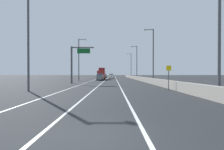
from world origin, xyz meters
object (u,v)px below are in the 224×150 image
car_blue_1 (100,75)px  car_green_2 (104,76)px  overhead_sign_gantry (75,60)px  lamp_post_left_near (30,35)px  car_red_0 (101,75)px  lamp_post_right_third (136,60)px  lamp_post_right_near (217,18)px  lamp_post_left_mid (80,57)px  speed_advisory_sign (169,76)px  lamp_post_right_fourth (131,64)px  car_white_4 (111,76)px  car_black_5 (99,76)px  box_truck (102,74)px  car_gray_3 (100,77)px  lamp_post_right_second (152,52)px

car_blue_1 → car_green_2: (2.92, -10.84, -0.08)m
overhead_sign_gantry → lamp_post_left_near: lamp_post_left_near is taller
lamp_post_left_near → car_red_0: 79.98m
lamp_post_right_third → lamp_post_right_near: bearing=-89.3°
lamp_post_right_third → lamp_post_left_mid: same height
speed_advisory_sign → lamp_post_right_fourth: 62.43m
overhead_sign_gantry → car_green_2: bearing=85.6°
car_blue_1 → lamp_post_left_mid: bearing=-92.7°
lamp_post_right_fourth → car_white_4: size_ratio=2.41×
lamp_post_left_near → car_green_2: bearing=84.9°
overhead_sign_gantry → car_black_5: 47.64m
lamp_post_left_near → car_red_0: (2.60, 79.75, -5.50)m
car_white_4 → car_red_0: bearing=103.2°
car_green_2 → lamp_post_right_third: bearing=-60.9°
lamp_post_right_third → car_white_4: lamp_post_right_third is taller
lamp_post_right_third → lamp_post_left_near: (-17.44, -40.28, 0.00)m
lamp_post_right_near → box_truck: bearing=105.0°
lamp_post_right_fourth → box_truck: (-12.23, -23.02, -4.69)m
lamp_post_right_third → lamp_post_left_mid: bearing=-143.6°
lamp_post_left_mid → lamp_post_left_near: bearing=-91.0°
lamp_post_left_near → car_blue_1: bearing=88.0°
lamp_post_right_fourth → car_blue_1: bearing=149.0°
lamp_post_left_near → car_blue_1: size_ratio=2.59×
speed_advisory_sign → car_gray_3: speed_advisory_sign is taller
lamp_post_right_fourth → lamp_post_right_third: bearing=-90.9°
overhead_sign_gantry → car_red_0: overhead_sign_gantry is taller
speed_advisory_sign → car_gray_3: bearing=109.2°
car_white_4 → car_gray_3: bearing=-98.1°
lamp_post_left_mid → box_truck: (5.11, 12.64, -4.69)m
lamp_post_right_near → lamp_post_left_near: same height
overhead_sign_gantry → speed_advisory_sign: overhead_sign_gantry is taller
speed_advisory_sign → lamp_post_left_near: (-16.35, -1.19, 4.76)m
car_green_2 → car_white_4: bearing=-68.8°
car_red_0 → lamp_post_right_near: bearing=-79.8°
speed_advisory_sign → car_white_4: 52.54m
lamp_post_right_near → box_truck: size_ratio=1.35×
lamp_post_right_second → car_blue_1: size_ratio=2.59×
lamp_post_right_near → car_gray_3: bearing=108.0°
lamp_post_right_fourth → car_blue_1: (-15.23, 9.15, -5.52)m
lamp_post_right_third → car_green_2: (-11.95, 21.45, -5.59)m
car_white_4 → box_truck: bearing=-104.2°
lamp_post_left_near → box_truck: (5.58, 40.41, -4.69)m
lamp_post_right_second → lamp_post_left_near: 24.73m
lamp_post_left_mid → car_green_2: (5.03, 33.97, -5.59)m
overhead_sign_gantry → car_green_2: size_ratio=1.62×
car_red_0 → car_white_4: 27.28m
lamp_post_right_fourth → car_gray_3: size_ratio=2.50×
car_white_4 → box_truck: 13.21m
lamp_post_left_near → car_black_5: (2.78, 62.91, -5.56)m
car_green_2 → car_black_5: car_black_5 is taller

